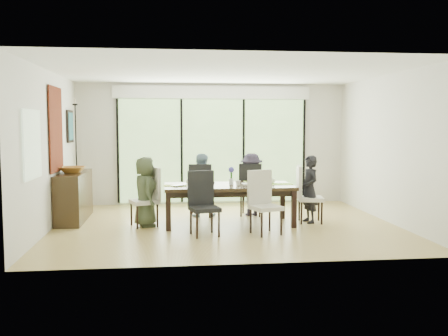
{
  "coord_description": "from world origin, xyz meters",
  "views": [
    {
      "loc": [
        -1.03,
        -8.7,
        1.79
      ],
      "look_at": [
        0.0,
        0.25,
        1.0
      ],
      "focal_mm": 40.0,
      "sensor_mm": 36.0,
      "label": 1
    }
  ],
  "objects": [
    {
      "name": "foliage_far",
      "position": [
        -0.6,
        6.5,
        1.62
      ],
      "size": [
        3.6,
        3.6,
        3.6
      ],
      "primitive_type": "sphere",
      "color": "#14380F",
      "rests_on": "ground"
    },
    {
      "name": "chair_near_left",
      "position": [
        -0.43,
        -0.81,
        0.52
      ],
      "size": [
        0.52,
        0.52,
        1.05
      ],
      "primitive_type": null,
      "rotation": [
        0.0,
        0.0,
        0.22
      ],
      "color": "black",
      "rests_on": "floor"
    },
    {
      "name": "person_left_end",
      "position": [
        -1.41,
        0.06,
        0.61
      ],
      "size": [
        0.49,
        0.64,
        1.23
      ],
      "primitive_type": "imported",
      "rotation": [
        0.0,
        0.0,
        1.81
      ],
      "color": "#3C462F",
      "rests_on": "floor"
    },
    {
      "name": "chair_left_end",
      "position": [
        -1.43,
        0.06,
        0.52
      ],
      "size": [
        0.56,
        0.56,
        1.05
      ],
      "primitive_type": null,
      "rotation": [
        0.0,
        0.0,
        -1.22
      ],
      "color": "silver",
      "rests_on": "floor"
    },
    {
      "name": "table_leg_br",
      "position": [
        1.15,
        0.49,
        0.33
      ],
      "size": [
        0.09,
        0.09,
        0.66
      ],
      "primitive_type": "cube",
      "color": "black",
      "rests_on": "floor"
    },
    {
      "name": "blinds_header",
      "position": [
        0.0,
        2.46,
        2.5
      ],
      "size": [
        4.4,
        0.06,
        0.28
      ],
      "primitive_type": "cube",
      "color": "white",
      "rests_on": "wall_back"
    },
    {
      "name": "foliage_mid",
      "position": [
        0.4,
        5.8,
        1.8
      ],
      "size": [
        4.0,
        4.0,
        4.0
      ],
      "primitive_type": "sphere",
      "color": "#14380F",
      "rests_on": "ground"
    },
    {
      "name": "wall_right",
      "position": [
        3.01,
        0.0,
        1.35
      ],
      "size": [
        0.02,
        5.0,
        2.7
      ],
      "primitive_type": "cube",
      "color": "beige",
      "rests_on": "floor"
    },
    {
      "name": "chair_far_left",
      "position": [
        -0.38,
        0.91,
        0.52
      ],
      "size": [
        0.48,
        0.48,
        1.05
      ],
      "primitive_type": null,
      "rotation": [
        0.0,
        0.0,
        3.04
      ],
      "color": "black",
      "rests_on": "floor"
    },
    {
      "name": "cup_b",
      "position": [
        0.22,
        -0.04,
        0.76
      ],
      "size": [
        0.11,
        0.11,
        0.09
      ],
      "primitive_type": "imported",
      "rotation": [
        0.0,
        0.0,
        1.77
      ],
      "color": "white",
      "rests_on": "table_top"
    },
    {
      "name": "candlestick_pan",
      "position": [
        -2.76,
        1.13,
        2.17
      ],
      "size": [
        0.1,
        0.1,
        0.03
      ],
      "primitive_type": "cylinder",
      "color": "black",
      "rests_on": "sideboard"
    },
    {
      "name": "table_apron",
      "position": [
        0.07,
        0.06,
        0.6
      ],
      "size": [
        2.09,
        0.86,
        0.1
      ],
      "primitive_type": "cube",
      "color": "black",
      "rests_on": "floor"
    },
    {
      "name": "glass_doors",
      "position": [
        0.0,
        2.47,
        1.2
      ],
      "size": [
        4.2,
        0.02,
        2.3
      ],
      "primitive_type": "cube",
      "color": "#598C3F",
      "rests_on": "wall_back"
    },
    {
      "name": "person_far_left",
      "position": [
        -0.38,
        0.89,
        0.61
      ],
      "size": [
        0.6,
        0.41,
        1.23
      ],
      "primitive_type": "imported",
      "rotation": [
        0.0,
        0.0,
        3.05
      ],
      "color": "#7896AE",
      "rests_on": "floor"
    },
    {
      "name": "ceiling",
      "position": [
        0.0,
        0.0,
        2.71
      ],
      "size": [
        6.0,
        5.0,
        0.01
      ],
      "primitive_type": "cube",
      "color": "white",
      "rests_on": "wall_back"
    },
    {
      "name": "person_right_end",
      "position": [
        1.55,
        0.06,
        0.61
      ],
      "size": [
        0.46,
        0.63,
        1.23
      ],
      "primitive_type": "imported",
      "rotation": [
        0.0,
        0.0,
        -1.38
      ],
      "color": "black",
      "rests_on": "floor"
    },
    {
      "name": "cup_a",
      "position": [
        -0.63,
        0.21,
        0.76
      ],
      "size": [
        0.14,
        0.14,
        0.09
      ],
      "primitive_type": "imported",
      "rotation": [
        0.0,
        0.0,
        0.18
      ],
      "color": "white",
      "rests_on": "table_top"
    },
    {
      "name": "table_leg_fr",
      "position": [
        1.15,
        -0.37,
        0.33
      ],
      "size": [
        0.09,
        0.09,
        0.66
      ],
      "primitive_type": "cube",
      "color": "black",
      "rests_on": "floor"
    },
    {
      "name": "table_top",
      "position": [
        0.07,
        0.06,
        0.68
      ],
      "size": [
        2.28,
        1.05,
        0.06
      ],
      "primitive_type": "cube",
      "color": "black",
      "rests_on": "floor"
    },
    {
      "name": "wall_left",
      "position": [
        -3.01,
        0.0,
        1.35
      ],
      "size": [
        0.02,
        5.0,
        2.7
      ],
      "primitive_type": "cube",
      "color": "white",
      "rests_on": "floor"
    },
    {
      "name": "placemat_left",
      "position": [
        -0.88,
        0.06,
        0.72
      ],
      "size": [
        0.42,
        0.3,
        0.01
      ],
      "primitive_type": "cube",
      "color": "#99AA3C",
      "rests_on": "table_top"
    },
    {
      "name": "hyacinth_stems",
      "position": [
        0.12,
        0.11,
        0.88
      ],
      "size": [
        0.04,
        0.04,
        0.15
      ],
      "primitive_type": "cylinder",
      "color": "#337226",
      "rests_on": "table_top"
    },
    {
      "name": "book",
      "position": [
        0.32,
        0.11,
        0.72
      ],
      "size": [
        0.16,
        0.21,
        0.02
      ],
      "primitive_type": "imported",
      "rotation": [
        0.0,
        0.0,
        0.0
      ],
      "color": "white",
      "rests_on": "table_top"
    },
    {
      "name": "deck",
      "position": [
        0.0,
        3.4,
        -0.05
      ],
      "size": [
        6.0,
        1.8,
        0.1
      ],
      "primitive_type": "cube",
      "color": "brown",
      "rests_on": "ground"
    },
    {
      "name": "table_leg_bl",
      "position": [
        -1.01,
        0.49,
        0.33
      ],
      "size": [
        0.09,
        0.09,
        0.66
      ],
      "primitive_type": "cube",
      "color": "black",
      "rests_on": "floor"
    },
    {
      "name": "floor",
      "position": [
        0.0,
        0.0,
        -0.01
      ],
      "size": [
        6.0,
        5.0,
        0.01
      ],
      "primitive_type": "cube",
      "color": "olive",
      "rests_on": "ground"
    },
    {
      "name": "tapestry",
      "position": [
        -2.97,
        0.4,
        1.7
      ],
      "size": [
        0.02,
        1.0,
        1.5
      ],
      "primitive_type": "cube",
      "color": "maroon",
      "rests_on": "wall_left"
    },
    {
      "name": "chair_near_right",
      "position": [
        0.57,
        -0.81,
        0.52
      ],
      "size": [
        0.56,
        0.56,
        1.05
      ],
      "primitive_type": null,
      "rotation": [
        0.0,
        0.0,
        0.34
      ],
      "color": "beige",
      "rests_on": "floor"
    },
    {
      "name": "cup_c",
      "position": [
        0.87,
        0.16,
        0.76
      ],
      "size": [
        0.13,
        0.13,
        0.09
      ],
      "primitive_type": "imported",
      "rotation": [
        0.0,
        0.0,
        3.21
      ],
      "color": "white",
      "rests_on": "table_top"
    },
    {
      "name": "mullion_a",
      "position": [
        -2.1,
        2.46,
        1.2
      ],
      "size": [
        0.05,
        0.04,
        2.3
      ],
      "primitive_type": "cube",
      "color": "black",
      "rests_on": "wall_back"
    },
    {
      "name": "wall_front",
      "position": [
        0.0,
        -2.51,
        1.35
      ],
      "size": [
        6.0,
        0.02,
        2.7
      ],
      "primitive_type": "cube",
      "color": "white",
      "rests_on": "floor"
    },
    {
      "name": "vase",
      "position": [
        0.12,
        0.11,
        0.77
      ],
      "size": [
        0.08,
        0.08,
        0.11
      ],
      "primitive_type": "cylinder",
      "color": "silver",
      "rests_on": "table_top"
    },
    {
      "name": "tablet_far_r",
      "position": [
        0.57,
        0.41,
        0.72
      ],
      "size": [
        0.23,
        0.16,
        0.01
      ],
      "primitive_type": "cube",
      "color": "black",
      "rests_on": "table_top"
    },
    {
      "name": "foliage_left",
      "position": [
        -1.8,
        5.2,
        1.44
      ],
      "size": [
        3.2,
        3.2,
        3.2
      ],
      "primitive_type": "sphere",
      "color": "#14380F",
      "rests_on": "ground"
    },
    {
      "name": "bowl",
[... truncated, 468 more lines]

